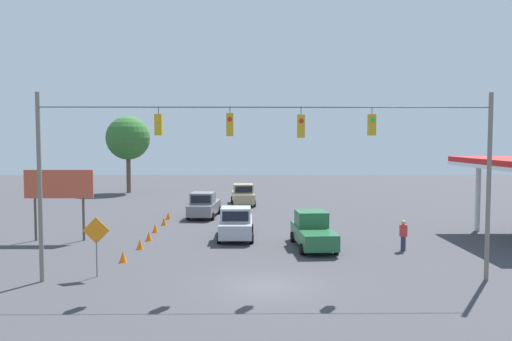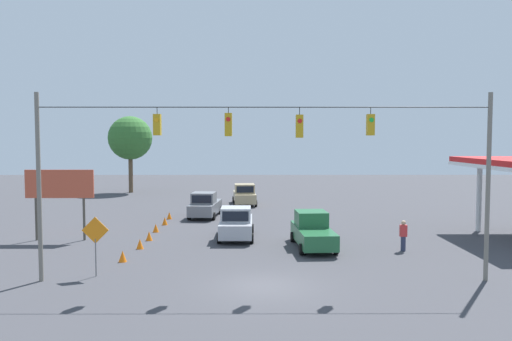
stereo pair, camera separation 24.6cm
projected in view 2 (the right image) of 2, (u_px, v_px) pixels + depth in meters
ground_plane at (264, 286)px, 22.02m from camera, size 140.00×140.00×0.00m
overhead_signal_span at (264, 161)px, 22.51m from camera, size 20.58×0.38×8.59m
pickup_truck_grey_withflow_far at (205, 205)px, 41.64m from camera, size 2.59×5.44×2.12m
pickup_truck_tan_withflow_deep at (244, 195)px, 49.49m from camera, size 2.56×5.24×2.12m
pickup_truck_green_crossing_near at (313, 231)px, 29.91m from camera, size 2.43×5.61×2.12m
pickup_truck_silver_withflow_mid at (236, 224)px, 32.61m from camera, size 2.28×5.19×2.12m
traffic_cone_nearest at (123, 256)px, 26.37m from camera, size 0.43×0.43×0.60m
traffic_cone_second at (140, 244)px, 29.50m from camera, size 0.43×0.43×0.60m
traffic_cone_third at (149, 236)px, 31.95m from camera, size 0.43×0.43×0.60m
traffic_cone_fourth at (156, 228)px, 34.85m from camera, size 0.43×0.43×0.60m
traffic_cone_fifth at (165, 221)px, 37.79m from camera, size 0.43×0.43×0.60m
traffic_cone_farthest at (169, 215)px, 40.60m from camera, size 0.43×0.43×0.60m
roadside_billboard at (60, 188)px, 31.88m from camera, size 4.38×0.16×4.55m
work_zone_sign at (95, 235)px, 23.46m from camera, size 1.27×0.06×2.84m
pedestrian at (403, 236)px, 28.92m from camera, size 0.40×0.28×1.79m
tree_horizon_left at (130, 138)px, 60.73m from camera, size 5.31×5.31×9.34m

